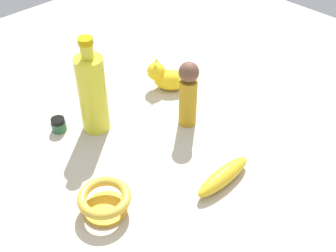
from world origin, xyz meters
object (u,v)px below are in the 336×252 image
(cat_figurine, at_px, (166,77))
(nail_polish_jar, at_px, (59,125))
(banana, at_px, (223,176))
(bottle_tall, at_px, (92,93))
(person_figure_adult, at_px, (188,93))
(bowl, at_px, (105,200))

(cat_figurine, height_order, nail_polish_jar, cat_figurine)
(banana, bearing_deg, bottle_tall, -77.25)
(nail_polish_jar, xyz_separation_m, banana, (-0.17, 0.44, 0.00))
(cat_figurine, xyz_separation_m, person_figure_adult, (0.08, 0.16, 0.06))
(person_figure_adult, height_order, bowl, person_figure_adult)
(nail_polish_jar, bearing_deg, person_figure_adult, 140.88)
(banana, xyz_separation_m, bottle_tall, (0.09, -0.38, 0.10))
(person_figure_adult, distance_m, bottle_tall, 0.25)
(bowl, bearing_deg, bottle_tall, -123.39)
(cat_figurine, relative_size, nail_polish_jar, 2.96)
(person_figure_adult, xyz_separation_m, nail_polish_jar, (0.27, -0.22, -0.08))
(bowl, xyz_separation_m, bottle_tall, (-0.16, -0.25, 0.08))
(nail_polish_jar, distance_m, bowl, 0.32)
(nail_polish_jar, xyz_separation_m, bowl, (0.08, 0.31, 0.01))
(cat_figurine, relative_size, banana, 0.69)
(nail_polish_jar, distance_m, banana, 0.47)
(person_figure_adult, height_order, bottle_tall, bottle_tall)
(person_figure_adult, height_order, banana, person_figure_adult)
(nail_polish_jar, relative_size, bottle_tall, 0.15)
(nail_polish_jar, height_order, banana, banana)
(person_figure_adult, bearing_deg, bottle_tall, -39.88)
(cat_figurine, bearing_deg, bowl, 30.06)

